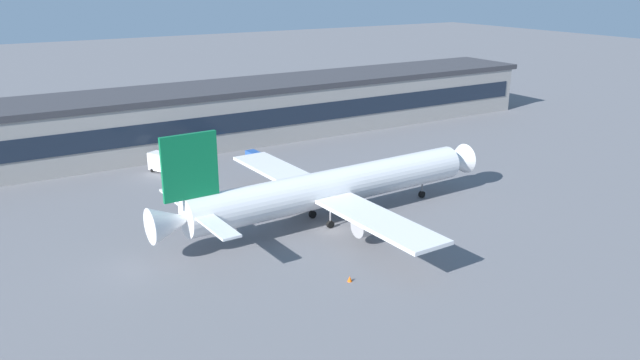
% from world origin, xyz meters
% --- Properties ---
extents(ground_plane, '(600.00, 600.00, 0.00)m').
position_xyz_m(ground_plane, '(0.00, 0.00, 0.00)').
color(ground_plane, slate).
extents(terminal_building, '(171.39, 18.82, 12.03)m').
position_xyz_m(terminal_building, '(0.00, 54.33, 6.04)').
color(terminal_building, '#9E9993').
rests_on(terminal_building, ground_plane).
extents(airliner, '(54.06, 46.22, 15.96)m').
position_xyz_m(airliner, '(1.36, 3.24, 5.09)').
color(airliner, white).
rests_on(airliner, ground_plane).
extents(stair_truck, '(4.92, 6.43, 3.55)m').
position_xyz_m(stair_truck, '(-11.82, 38.83, 1.98)').
color(stair_truck, white).
rests_on(stair_truck, ground_plane).
extents(follow_me_car, '(2.15, 4.47, 1.85)m').
position_xyz_m(follow_me_car, '(5.35, 36.55, 1.09)').
color(follow_me_car, '#2651A5').
rests_on(follow_me_car, ground_plane).
extents(traffic_cone_0, '(0.56, 0.56, 0.70)m').
position_xyz_m(traffic_cone_0, '(-6.63, -14.12, 0.35)').
color(traffic_cone_0, '#F2590C').
rests_on(traffic_cone_0, ground_plane).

